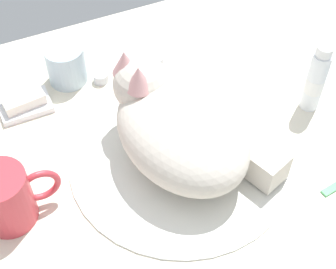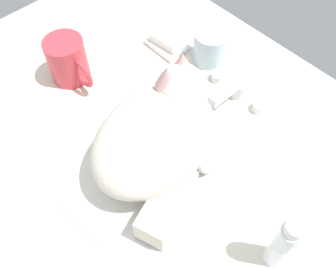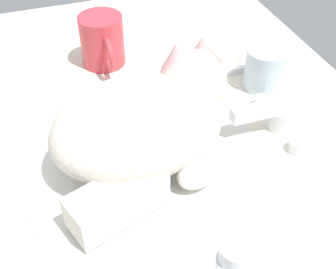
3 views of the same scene
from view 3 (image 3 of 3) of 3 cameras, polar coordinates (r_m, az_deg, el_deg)
ground_plane at (r=66.57cm, az=-3.48°, el=-4.24°), size 110.00×82.50×3.00cm
sink_basin at (r=65.22cm, az=-3.54°, el=-3.09°), size 36.47×36.47×0.78cm
faucet at (r=70.84cm, az=13.37°, el=2.12°), size 14.06×10.39×5.44cm
cat at (r=60.80cm, az=-2.73°, el=1.60°), size 24.52×27.98×15.34cm
coffee_mug at (r=84.28cm, az=-8.44°, el=11.81°), size 12.47×8.11×9.51cm
rinse_cup at (r=79.45cm, az=12.40°, el=8.30°), size 7.10×7.10×7.36cm
soap_dish at (r=86.20cm, az=6.87°, el=9.47°), size 9.00×6.40×1.20cm
soap_bar at (r=85.36cm, az=6.96°, el=10.38°), size 7.59×4.95×2.01cm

